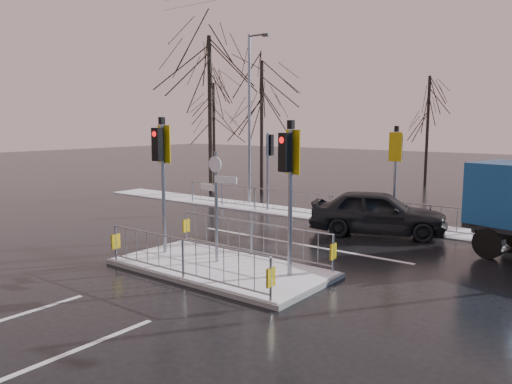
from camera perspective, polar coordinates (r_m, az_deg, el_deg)
The scene contains 11 objects.
ground at distance 13.78m, azimuth -4.11°, elevation -8.91°, with size 120.00×120.00×0.00m, color black.
snow_verge at distance 20.80m, azimuth 11.87°, elevation -3.25°, with size 30.00×2.00×0.04m, color white.
lane_markings at distance 13.54m, azimuth -5.06°, elevation -9.21°, with size 8.00×11.38×0.01m.
traffic_island at distance 13.69m, azimuth -4.14°, elevation -7.33°, with size 6.00×3.04×4.15m.
far_kerb_fixtures at distance 20.06m, azimuth 12.07°, elevation -0.77°, with size 18.00×0.65×3.83m.
car_far_lane at distance 18.38m, azimuth 13.73°, elevation -2.26°, with size 1.91×4.76×1.62m, color black.
tree_near_a at distance 28.48m, azimuth -5.32°, elevation 12.16°, with size 4.75×4.75×8.97m.
tree_near_b at distance 27.97m, azimuth 0.66°, elevation 10.29°, with size 4.00×4.00×7.55m.
tree_near_c at distance 31.59m, azimuth -4.85°, elevation 8.82°, with size 3.50×3.50×6.61m.
tree_far_a at distance 33.62m, azimuth 19.10°, elevation 8.91°, with size 3.75×3.75×7.08m.
street_lamp_left at distance 24.61m, azimuth -0.64°, elevation 9.09°, with size 1.25×0.18×8.20m.
Camera 1 is at (8.80, -9.83, 3.98)m, focal length 35.00 mm.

